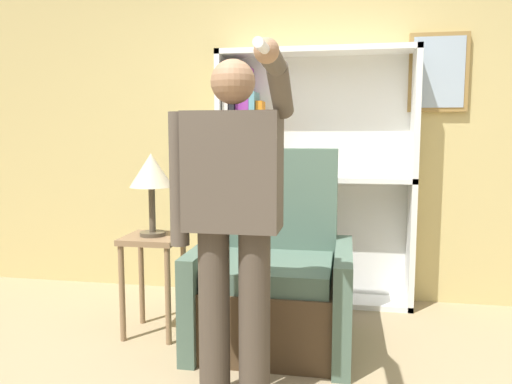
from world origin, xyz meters
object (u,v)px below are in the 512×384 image
Objects in this scene: armchair at (275,282)px; table_lamp at (151,174)px; person_standing at (233,212)px; side_table at (153,259)px; bookcase at (289,178)px.

table_lamp is (-0.78, -0.04, 0.67)m from armchair.
person_standing reaches higher than table_lamp.
person_standing reaches higher than side_table.
side_table is (-0.69, 0.74, -0.44)m from person_standing.
side_table is (-0.78, -0.04, 0.13)m from armchair.
armchair reaches higher than side_table.
bookcase is 1.14m from table_lamp.
bookcase is 1.18× the size of person_standing.
person_standing is at bearing -96.26° from armchair.
bookcase is 0.98m from armchair.
bookcase is 2.96× the size of side_table.
armchair is at bearing -89.44° from bookcase.
person_standing is at bearing -46.73° from side_table.
table_lamp is (0.00, -0.00, 0.55)m from side_table.
armchair is 0.79m from side_table.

